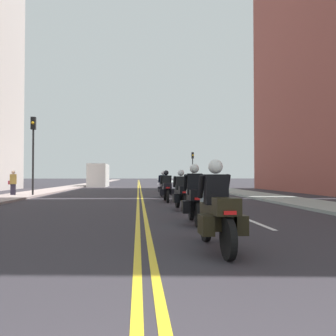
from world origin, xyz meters
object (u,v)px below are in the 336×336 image
object	(u,v)px
motorcycle_2	(181,193)
traffic_light_far	(193,163)
traffic_light_near	(33,142)
motorcycle_3	(166,189)
motorcycle_0	(217,213)
pedestrian_0	(13,183)
motorcycle_4	(163,186)
motorcycle_1	(195,200)
parked_truck	(99,176)

from	to	relation	value
motorcycle_2	traffic_light_far	xyz separation A→B (m)	(5.25, 29.68, 2.39)
traffic_light_near	motorcycle_3	bearing A→B (deg)	-30.71
motorcycle_0	motorcycle_3	distance (m)	11.55
traffic_light_near	motorcycle_0	bearing A→B (deg)	-63.72
traffic_light_near	pedestrian_0	bearing A→B (deg)	174.32
motorcycle_4	motorcycle_2	bearing A→B (deg)	-91.60
motorcycle_3	motorcycle_4	size ratio (longest dim) A/B	1.00
pedestrian_0	motorcycle_1	bearing A→B (deg)	122.01
motorcycle_3	motorcycle_2	bearing A→B (deg)	-87.37
motorcycle_4	traffic_light_near	world-z (taller)	traffic_light_near
motorcycle_0	traffic_light_far	world-z (taller)	traffic_light_far
motorcycle_3	traffic_light_far	world-z (taller)	traffic_light_far
motorcycle_2	traffic_light_near	bearing A→B (deg)	129.49
motorcycle_2	traffic_light_far	bearing A→B (deg)	76.89
motorcycle_3	traffic_light_far	size ratio (longest dim) A/B	0.52
motorcycle_0	traffic_light_far	size ratio (longest dim) A/B	0.51
traffic_light_near	motorcycle_2	bearing A→B (deg)	-47.42
motorcycle_0	traffic_light_near	bearing A→B (deg)	114.69
motorcycle_3	traffic_light_near	world-z (taller)	traffic_light_near
motorcycle_1	traffic_light_far	size ratio (longest dim) A/B	0.48
motorcycle_1	motorcycle_4	bearing A→B (deg)	92.02
motorcycle_0	motorcycle_4	bearing A→B (deg)	87.78
traffic_light_far	traffic_light_near	bearing A→B (deg)	-123.57
motorcycle_2	traffic_light_near	distance (m)	12.73
motorcycle_0	motorcycle_2	bearing A→B (deg)	86.10
motorcycle_4	motorcycle_0	bearing A→B (deg)	-93.17
motorcycle_3	parked_truck	size ratio (longest dim) A/B	0.35
motorcycle_1	motorcycle_4	xyz separation A→B (m)	(-0.01, 11.65, 0.01)
traffic_light_far	pedestrian_0	xyz separation A→B (m)	(-14.90, -20.42, -2.17)
traffic_light_near	pedestrian_0	distance (m)	2.93
motorcycle_2	motorcycle_4	xyz separation A→B (m)	(-0.13, 7.77, 0.03)
motorcycle_1	motorcycle_2	bearing A→B (deg)	90.20
motorcycle_1	traffic_light_near	world-z (taller)	traffic_light_near
motorcycle_0	parked_truck	size ratio (longest dim) A/B	0.35
motorcycle_1	motorcycle_3	bearing A→B (deg)	92.79
motorcycle_1	parked_truck	xyz separation A→B (m)	(-6.47, 33.84, 0.60)
motorcycle_4	traffic_light_far	distance (m)	22.68
motorcycle_3	pedestrian_0	xyz separation A→B (m)	(-9.42, 4.97, 0.20)
motorcycle_1	parked_truck	world-z (taller)	parked_truck
pedestrian_0	parked_truck	bearing A→B (deg)	-102.37
motorcycle_2	motorcycle_4	world-z (taller)	motorcycle_4
motorcycle_1	motorcycle_4	size ratio (longest dim) A/B	0.92
traffic_light_far	motorcycle_3	bearing A→B (deg)	-102.18
motorcycle_1	motorcycle_2	xyz separation A→B (m)	(0.12, 3.88, -0.03)
motorcycle_0	motorcycle_3	world-z (taller)	same
motorcycle_2	parked_truck	xyz separation A→B (m)	(-6.59, 29.96, 0.63)
motorcycle_1	traffic_light_near	xyz separation A→B (m)	(-8.27, 13.01, 2.83)
motorcycle_0	pedestrian_0	world-z (taller)	pedestrian_0
traffic_light_far	pedestrian_0	world-z (taller)	traffic_light_far
motorcycle_0	motorcycle_3	bearing A→B (deg)	88.12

